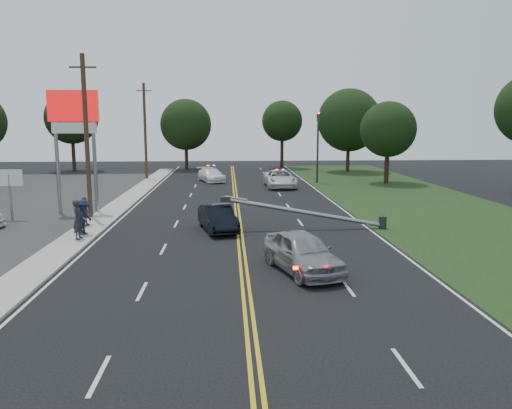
{
  "coord_description": "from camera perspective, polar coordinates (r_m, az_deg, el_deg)",
  "views": [
    {
      "loc": [
        -0.62,
        -19.17,
        5.9
      ],
      "look_at": [
        0.84,
        6.5,
        1.7
      ],
      "focal_mm": 35.0,
      "sensor_mm": 36.0,
      "label": 1
    }
  ],
  "objects": [
    {
      "name": "traffic_signal",
      "position": [
        50.0,
        7.08,
        7.27
      ],
      "size": [
        0.28,
        0.41,
        7.05
      ],
      "color": "#2D2D30",
      "rests_on": "ground"
    },
    {
      "name": "bystander_c",
      "position": [
        27.63,
        -19.11,
        -1.36
      ],
      "size": [
        1.02,
        1.35,
        1.85
      ],
      "primitive_type": "imported",
      "rotation": [
        0.0,
        0.0,
        1.26
      ],
      "color": "#181C3C",
      "rests_on": "sidewalk"
    },
    {
      "name": "bystander_d",
      "position": [
        29.93,
        -19.01,
        -0.75
      ],
      "size": [
        0.87,
        1.04,
        1.67
      ],
      "primitive_type": "imported",
      "rotation": [
        0.0,
        0.0,
        1.0
      ],
      "color": "#5C4D49",
      "rests_on": "sidewalk"
    },
    {
      "name": "emergency_a",
      "position": [
        46.46,
        2.75,
        2.97
      ],
      "size": [
        2.8,
        5.85,
        1.61
      ],
      "primitive_type": "imported",
      "rotation": [
        0.0,
        0.0,
        0.02
      ],
      "color": "silver",
      "rests_on": "ground"
    },
    {
      "name": "tree_7",
      "position": [
        66.38,
        3.01,
        9.5
      ],
      "size": [
        5.31,
        5.31,
        8.84
      ],
      "color": "black",
      "rests_on": "ground"
    },
    {
      "name": "crashed_sedan",
      "position": [
        27.66,
        -4.39,
        -1.56
      ],
      "size": [
        2.49,
        4.57,
        1.43
      ],
      "primitive_type": "imported",
      "rotation": [
        0.0,
        0.0,
        0.24
      ],
      "color": "black",
      "rests_on": "ground"
    },
    {
      "name": "grass_verge",
      "position": [
        32.94,
        22.2,
        -1.73
      ],
      "size": [
        12.0,
        80.0,
        0.01
      ],
      "primitive_type": "cube",
      "color": "#153213",
      "rests_on": "ground"
    },
    {
      "name": "tree_9",
      "position": [
        50.87,
        14.88,
        8.29
      ],
      "size": [
        5.43,
        5.43,
        8.02
      ],
      "color": "black",
      "rests_on": "ground"
    },
    {
      "name": "tree_5",
      "position": [
        66.04,
        -20.35,
        9.26
      ],
      "size": [
        6.38,
        6.38,
        9.74
      ],
      "color": "black",
      "rests_on": "ground"
    },
    {
      "name": "bystander_b",
      "position": [
        27.85,
        -19.33,
        -1.55
      ],
      "size": [
        0.75,
        0.89,
        1.61
      ],
      "primitive_type": "imported",
      "rotation": [
        0.0,
        0.0,
        1.77
      ],
      "color": "#A6A6AB",
      "rests_on": "sidewalk"
    },
    {
      "name": "utility_pole_far",
      "position": [
        53.86,
        -12.55,
        8.19
      ],
      "size": [
        1.6,
        0.28,
        10.0
      ],
      "color": "#382619",
      "rests_on": "ground"
    },
    {
      "name": "pylon_sign",
      "position": [
        34.61,
        -20.1,
        8.88
      ],
      "size": [
        3.2,
        0.35,
        8.0
      ],
      "color": "gray",
      "rests_on": "ground"
    },
    {
      "name": "emergency_b",
      "position": [
        51.14,
        -5.15,
        3.4
      ],
      "size": [
        3.37,
        5.14,
        1.38
      ],
      "primitive_type": "imported",
      "rotation": [
        0.0,
        0.0,
        0.33
      ],
      "color": "white",
      "rests_on": "ground"
    },
    {
      "name": "utility_pole_mid",
      "position": [
        32.34,
        -18.8,
        7.34
      ],
      "size": [
        1.6,
        0.28,
        10.0
      ],
      "color": "#382619",
      "rests_on": "ground"
    },
    {
      "name": "ground",
      "position": [
        20.07,
        -1.36,
        -7.83
      ],
      "size": [
        120.0,
        120.0,
        0.0
      ],
      "primitive_type": "plane",
      "color": "black",
      "rests_on": "ground"
    },
    {
      "name": "tree_6",
      "position": [
        64.81,
        -8.03,
        9.03
      ],
      "size": [
        6.47,
        6.47,
        8.96
      ],
      "color": "black",
      "rests_on": "ground"
    },
    {
      "name": "small_sign",
      "position": [
        34.11,
        -26.36,
        2.31
      ],
      "size": [
        1.6,
        0.14,
        3.1
      ],
      "color": "gray",
      "rests_on": "ground"
    },
    {
      "name": "sidewalk",
      "position": [
        30.75,
        -17.86,
        -2.12
      ],
      "size": [
        1.8,
        70.0,
        0.12
      ],
      "primitive_type": "cube",
      "color": "#ADA79C",
      "rests_on": "ground"
    },
    {
      "name": "bystander_a",
      "position": [
        26.59,
        -19.67,
        -1.63
      ],
      "size": [
        0.53,
        0.76,
        2.0
      ],
      "primitive_type": "imported",
      "rotation": [
        0.0,
        0.0,
        1.49
      ],
      "color": "#23242A",
      "rests_on": "sidewalk"
    },
    {
      "name": "centerline_yellow",
      "position": [
        29.77,
        -2.0,
        -2.14
      ],
      "size": [
        0.36,
        80.0,
        0.0
      ],
      "primitive_type": "cube",
      "color": "gold",
      "rests_on": "ground"
    },
    {
      "name": "waiting_sedan",
      "position": [
        20.11,
        5.3,
        -5.42
      ],
      "size": [
        3.21,
        5.11,
        1.62
      ],
      "primitive_type": "imported",
      "rotation": [
        0.0,
        0.0,
        0.29
      ],
      "color": "#919398",
      "rests_on": "ground"
    },
    {
      "name": "tree_8",
      "position": [
        62.23,
        10.58,
        9.45
      ],
      "size": [
        7.59,
        7.59,
        10.05
      ],
      "color": "black",
      "rests_on": "ground"
    },
    {
      "name": "fallen_streetlight",
      "position": [
        28.04,
        6.67,
        -1.02
      ],
      "size": [
        9.36,
        0.44,
        1.91
      ],
      "color": "#2D2D30",
      "rests_on": "ground"
    }
  ]
}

